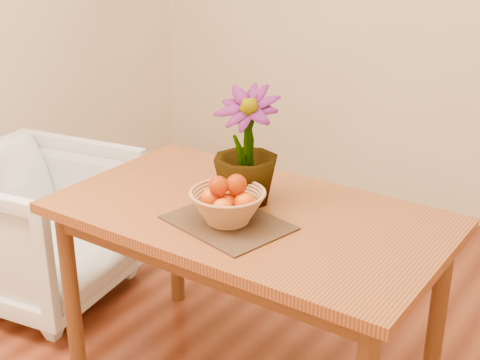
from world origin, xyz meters
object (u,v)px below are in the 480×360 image
Objects in this scene: potted_plant at (246,146)px; armchair at (39,220)px; wicker_basket at (228,208)px; table at (249,232)px.

potted_plant reaches higher than armchair.
potted_plant is 0.55× the size of armchair.
wicker_basket is at bearing -84.80° from potted_plant.
potted_plant is at bearing 131.17° from table.
armchair is (-1.19, 0.00, -0.27)m from table.
armchair is at bearing 172.14° from potted_plant.
wicker_basket is 0.25m from potted_plant.
armchair is at bearing 173.74° from wicker_basket.
potted_plant is (-0.05, 0.06, 0.30)m from table.
table is at bearing -99.61° from armchair.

